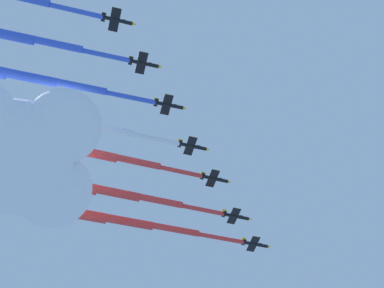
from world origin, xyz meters
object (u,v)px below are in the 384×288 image
jet_port_inner (114,193)px  jet_starboard_mid (26,77)px  jet_lead (124,221)px  jet_starboard_inner (91,153)px  jet_port_mid (59,119)px  jet_port_outer (5,35)px

jet_port_inner → jet_starboard_mid: (-46.36, 1.17, 2.05)m
jet_lead → jet_starboard_inner: size_ratio=1.13×
jet_lead → jet_starboard_inner: (-27.54, -5.11, 0.04)m
jet_port_inner → jet_starboard_inner: jet_starboard_inner is taller
jet_lead → jet_port_mid: (-43.11, -4.09, -1.93)m
jet_lead → jet_starboard_mid: (-58.86, -3.06, -0.07)m
jet_port_inner → jet_starboard_inner: size_ratio=1.02×
jet_lead → jet_port_mid: 43.35m
jet_port_mid → jet_port_inner: bearing=-0.3°
jet_port_inner → jet_port_outer: bearing=-178.9°
jet_port_inner → jet_port_outer: (-59.82, -1.19, 2.83)m
jet_port_outer → jet_starboard_inner: bearing=0.4°
jet_port_inner → jet_port_mid: size_ratio=0.97×
jet_lead → jet_starboard_mid: size_ratio=1.04×
jet_port_mid → jet_port_outer: (-29.20, -1.33, 2.64)m
jet_starboard_mid → jet_port_mid: bearing=-3.7°
jet_port_outer → jet_starboard_mid: bearing=9.9°
jet_starboard_inner → jet_lead: bearing=10.5°
jet_lead → jet_port_inner: (-12.50, -4.23, -2.11)m
jet_port_outer → jet_port_mid: bearing=2.6°
jet_starboard_inner → jet_starboard_mid: size_ratio=0.92×
jet_lead → jet_port_outer: 72.52m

